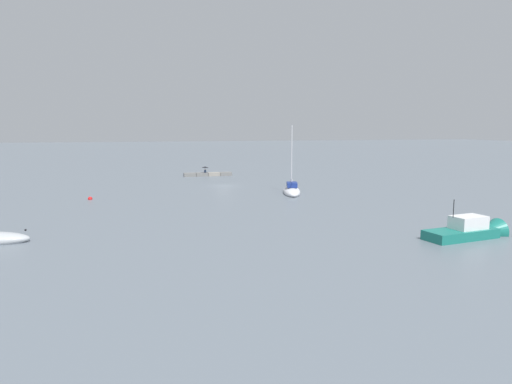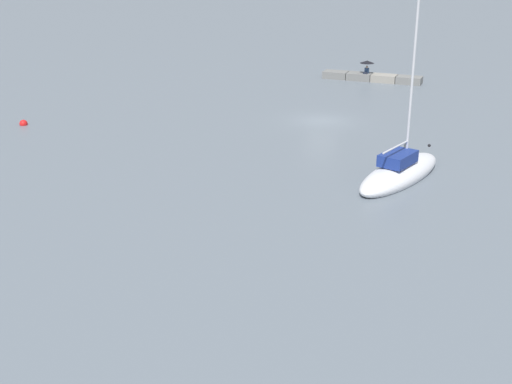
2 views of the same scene
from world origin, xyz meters
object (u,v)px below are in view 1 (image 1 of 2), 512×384
at_px(person_seated_blue_left, 205,171).
at_px(umbrella_open_black, 205,167).
at_px(sailboat_white_near, 292,191).
at_px(mooring_buoy_near, 90,199).
at_px(motorboat_teal_mid, 472,232).

relative_size(person_seated_blue_left, umbrella_open_black, 0.52).
distance_m(sailboat_white_near, mooring_buoy_near, 28.61).
distance_m(person_seated_blue_left, umbrella_open_black, 0.87).
xyz_separation_m(person_seated_blue_left, sailboat_white_near, (-8.72, 27.89, -0.54)).
xyz_separation_m(umbrella_open_black, mooring_buoy_near, (19.86, 26.33, -1.72)).
relative_size(motorboat_teal_mid, mooring_buoy_near, 13.94).
bearing_deg(motorboat_teal_mid, person_seated_blue_left, -173.70).
bearing_deg(person_seated_blue_left, sailboat_white_near, 119.33).
bearing_deg(sailboat_white_near, umbrella_open_black, 122.58).
height_order(umbrella_open_black, motorboat_teal_mid, motorboat_teal_mid).
distance_m(umbrella_open_black, motorboat_teal_mid, 60.22).
height_order(sailboat_white_near, mooring_buoy_near, sailboat_white_near).
bearing_deg(sailboat_white_near, mooring_buoy_near, -167.90).
distance_m(person_seated_blue_left, sailboat_white_near, 29.23).
bearing_deg(sailboat_white_near, motorboat_teal_mid, -62.79).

